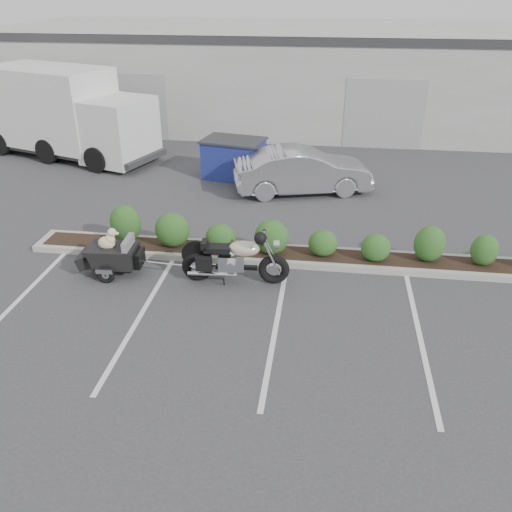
# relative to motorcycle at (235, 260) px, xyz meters

# --- Properties ---
(ground) EXTENTS (90.00, 90.00, 0.00)m
(ground) POSITION_rel_motorcycle_xyz_m (-0.14, -0.95, -0.54)
(ground) COLOR #38383A
(ground) RESTS_ON ground
(planter_kerb) EXTENTS (12.00, 1.00, 0.15)m
(planter_kerb) POSITION_rel_motorcycle_xyz_m (0.86, 1.25, -0.47)
(planter_kerb) COLOR #9E9E93
(planter_kerb) RESTS_ON ground
(building) EXTENTS (26.00, 10.00, 4.00)m
(building) POSITION_rel_motorcycle_xyz_m (-0.14, 16.05, 1.46)
(building) COLOR #9EA099
(building) RESTS_ON ground
(motorcycle) EXTENTS (2.37, 0.80, 1.36)m
(motorcycle) POSITION_rel_motorcycle_xyz_m (0.00, 0.00, 0.00)
(motorcycle) COLOR black
(motorcycle) RESTS_ON ground
(pet_trailer) EXTENTS (1.89, 1.06, 1.12)m
(pet_trailer) POSITION_rel_motorcycle_xyz_m (-2.79, 0.02, -0.07)
(pet_trailer) COLOR black
(pet_trailer) RESTS_ON ground
(sedan) EXTENTS (4.41, 2.50, 1.37)m
(sedan) POSITION_rel_motorcycle_xyz_m (1.11, 5.79, 0.14)
(sedan) COLOR silver
(sedan) RESTS_ON ground
(dumpster) EXTENTS (2.18, 1.70, 1.28)m
(dumpster) POSITION_rel_motorcycle_xyz_m (-1.22, 6.88, 0.11)
(dumpster) COLOR navy
(dumpster) RESTS_ON ground
(delivery_truck) EXTENTS (7.18, 4.23, 3.13)m
(delivery_truck) POSITION_rel_motorcycle_xyz_m (-7.58, 8.44, 0.96)
(delivery_truck) COLOR silver
(delivery_truck) RESTS_ON ground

